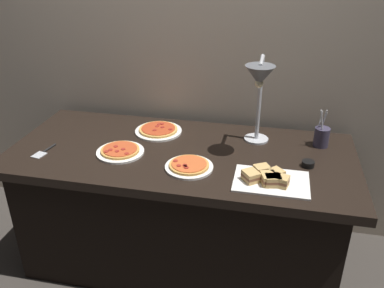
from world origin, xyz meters
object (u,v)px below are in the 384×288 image
serving_spatula (44,152)px  utensil_holder (321,136)px  pizza_plate_center (189,166)px  sandwich_platter (269,179)px  sauce_cup_near (308,164)px  pizza_plate_raised_stand (120,151)px  pizza_plate_front (158,130)px  heat_lamp (259,84)px

serving_spatula → utensil_holder: bearing=14.9°
utensil_holder → pizza_plate_center: bearing=-149.2°
sandwich_platter → utensil_holder: utensil_holder is taller
utensil_holder → sauce_cup_near: bearing=-106.9°
sandwich_platter → sauce_cup_near: (0.19, 0.20, -0.01)m
pizza_plate_raised_stand → serving_spatula: (-0.41, -0.08, -0.01)m
serving_spatula → pizza_plate_raised_stand: bearing=10.5°
pizza_plate_raised_stand → utensil_holder: (1.07, 0.32, 0.05)m
pizza_plate_front → serving_spatula: pizza_plate_front is taller
pizza_plate_front → pizza_plate_center: same height
pizza_plate_center → utensil_holder: size_ratio=1.10×
utensil_holder → serving_spatula: utensil_holder is taller
pizza_plate_raised_stand → utensil_holder: utensil_holder is taller
pizza_plate_raised_stand → sauce_cup_near: 1.00m
sauce_cup_near → serving_spatula: bearing=-174.3°
serving_spatula → pizza_plate_front: bearing=35.1°
heat_lamp → pizza_plate_raised_stand: bearing=-167.1°
pizza_plate_front → pizza_plate_raised_stand: size_ratio=1.08×
pizza_plate_raised_stand → sauce_cup_near: bearing=3.7°
heat_lamp → pizza_plate_center: (-0.31, -0.24, -0.38)m
heat_lamp → pizza_plate_raised_stand: heat_lamp is taller
heat_lamp → pizza_plate_raised_stand: 0.83m
pizza_plate_front → serving_spatula: bearing=-144.9°
pizza_plate_front → sandwich_platter: 0.81m
pizza_plate_raised_stand → serving_spatula: bearing=-169.5°
pizza_plate_center → utensil_holder: utensil_holder is taller
pizza_plate_raised_stand → utensil_holder: 1.12m
sandwich_platter → utensil_holder: 0.53m
pizza_plate_front → sandwich_platter: sandwich_platter is taller
sauce_cup_near → utensil_holder: size_ratio=0.29×
pizza_plate_raised_stand → serving_spatula: 0.42m
pizza_plate_center → sauce_cup_near: size_ratio=3.84×
heat_lamp → pizza_plate_front: (-0.59, 0.14, -0.38)m
sauce_cup_near → serving_spatula: 1.42m
sauce_cup_near → pizza_plate_front: bearing=164.6°
sandwich_platter → sauce_cup_near: sandwich_platter is taller
pizza_plate_raised_stand → sandwich_platter: sandwich_platter is taller
heat_lamp → utensil_holder: bearing=23.5°
pizza_plate_raised_stand → heat_lamp: bearing=12.9°
heat_lamp → serving_spatula: size_ratio=2.92×
pizza_plate_center → utensil_holder: 0.78m
utensil_holder → sandwich_platter: bearing=-120.2°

